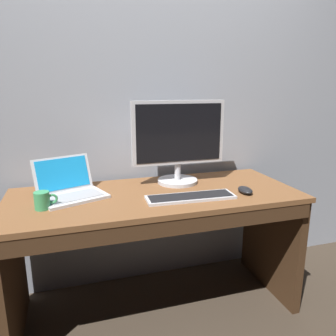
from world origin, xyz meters
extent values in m
plane|color=#382D23|center=(0.00, 0.00, 0.00)|extent=(14.00, 14.00, 0.00)
cube|color=gray|center=(0.00, 0.39, 1.72)|extent=(4.67, 0.04, 3.45)
cube|color=brown|center=(0.00, 0.00, 0.73)|extent=(1.62, 0.66, 0.03)
cube|color=#3D2716|center=(-0.79, 0.00, 0.36)|extent=(0.05, 0.61, 0.71)
cube|color=#3D2716|center=(0.79, 0.00, 0.36)|extent=(0.05, 0.61, 0.71)
cube|color=#3D2716|center=(0.00, -0.32, 0.67)|extent=(1.55, 0.02, 0.08)
cube|color=silver|center=(-0.44, 0.04, 0.75)|extent=(0.38, 0.32, 0.02)
cube|color=#959599|center=(-0.44, 0.03, 0.76)|extent=(0.31, 0.23, 0.00)
cube|color=silver|center=(-0.49, 0.17, 0.85)|extent=(0.32, 0.18, 0.19)
cube|color=#198CD8|center=(-0.49, 0.16, 0.85)|extent=(0.29, 0.15, 0.16)
cylinder|color=#B7B7BC|center=(0.18, 0.16, 0.75)|extent=(0.25, 0.25, 0.02)
cylinder|color=#B7B7BC|center=(0.18, 0.16, 0.82)|extent=(0.04, 0.04, 0.10)
cube|color=#B7B7BC|center=(0.18, 0.14, 1.06)|extent=(0.57, 0.03, 0.38)
cube|color=black|center=(0.18, 0.13, 1.06)|extent=(0.53, 0.00, 0.34)
cube|color=#BCBCC1|center=(0.16, -0.14, 0.75)|extent=(0.48, 0.16, 0.01)
cube|color=black|center=(0.16, -0.14, 0.76)|extent=(0.45, 0.13, 0.00)
ellipsoid|color=black|center=(0.48, -0.15, 0.76)|extent=(0.08, 0.12, 0.03)
cylinder|color=#388E56|center=(-0.59, -0.08, 0.79)|extent=(0.07, 0.07, 0.09)
torus|color=#388E56|center=(-0.54, -0.08, 0.79)|extent=(0.05, 0.01, 0.05)
camera|label=1|loc=(-0.43, -1.67, 1.32)|focal=34.33mm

